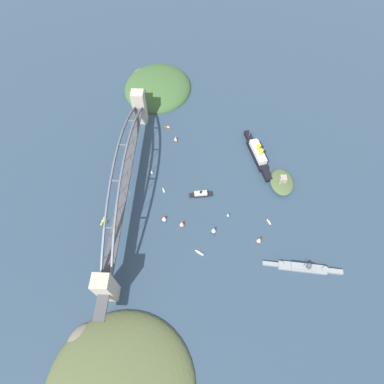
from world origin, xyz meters
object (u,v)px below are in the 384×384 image
(naval_cruiser, at_px, (303,267))
(small_boat_7, at_px, (152,172))
(fort_island_mid_harbor, at_px, (282,182))
(small_boat_3, at_px, (164,218))
(small_boat_0, at_px, (176,139))
(small_boat_6, at_px, (164,190))
(harbor_ferry_steamer, at_px, (201,194))
(harbor_arch_bridge, at_px, (125,180))
(small_boat_5, at_px, (199,253))
(small_boat_2, at_px, (259,240))
(small_boat_4, at_px, (168,127))
(ocean_liner, at_px, (258,154))
(small_boat_9, at_px, (182,224))
(seaplane_taxiing_near_bridge, at_px, (104,222))
(small_boat_1, at_px, (269,222))
(small_boat_10, at_px, (228,215))
(small_boat_8, at_px, (214,230))

(naval_cruiser, relative_size, small_boat_7, 12.60)
(fort_island_mid_harbor, distance_m, small_boat_3, 155.55)
(small_boat_0, bearing_deg, fort_island_mid_harbor, 64.91)
(small_boat_6, bearing_deg, harbor_ferry_steamer, 84.52)
(naval_cruiser, relative_size, harbor_ferry_steamer, 2.95)
(harbor_arch_bridge, xyz_separation_m, small_boat_5, (74.55, 89.96, -28.28))
(harbor_arch_bridge, xyz_separation_m, small_boat_2, (57.79, 157.60, -24.04))
(fort_island_mid_harbor, xyz_separation_m, small_boat_4, (-88.44, -152.59, -3.50))
(ocean_liner, bearing_deg, small_boat_9, -41.83)
(harbor_arch_bridge, height_order, small_boat_6, harbor_arch_bridge)
(small_boat_4, relative_size, small_boat_5, 1.20)
(fort_island_mid_harbor, bearing_deg, small_boat_6, -83.52)
(small_boat_3, relative_size, small_boat_4, 0.78)
(small_boat_4, bearing_deg, small_boat_5, 15.40)
(seaplane_taxiing_near_bridge, xyz_separation_m, small_boat_7, (-73.05, 49.07, 0.94))
(small_boat_4, distance_m, small_boat_9, 155.30)
(small_boat_4, bearing_deg, naval_cruiser, 39.77)
(seaplane_taxiing_near_bridge, xyz_separation_m, small_boat_5, (32.65, 114.13, -1.49))
(naval_cruiser, relative_size, small_boat_2, 8.06)
(ocean_liner, height_order, small_boat_9, ocean_liner)
(harbor_arch_bridge, bearing_deg, small_boat_1, 79.09)
(small_boat_4, bearing_deg, small_boat_7, -9.97)
(harbor_ferry_steamer, bearing_deg, small_boat_9, -26.31)
(seaplane_taxiing_near_bridge, xyz_separation_m, small_boat_4, (-152.68, 63.08, -1.32))
(harbor_ferry_steamer, xyz_separation_m, fort_island_mid_harbor, (-21.44, 101.95, 1.86))
(small_boat_1, distance_m, small_boat_9, 103.32)
(harbor_ferry_steamer, distance_m, small_boat_7, 71.38)
(small_boat_5, xyz_separation_m, small_boat_10, (-47.75, 33.06, 2.37))
(small_boat_2, relative_size, small_boat_5, 1.09)
(fort_island_mid_harbor, bearing_deg, harbor_arch_bridge, -83.34)
(small_boat_0, distance_m, small_boat_3, 123.20)
(harbor_arch_bridge, distance_m, small_boat_8, 118.73)
(small_boat_5, bearing_deg, seaplane_taxiing_near_bridge, -105.97)
(harbor_arch_bridge, height_order, small_boat_4, harbor_arch_bridge)
(small_boat_1, distance_m, small_boat_6, 134.61)
(small_boat_10, bearing_deg, small_boat_7, -120.57)
(ocean_liner, height_order, small_boat_7, ocean_liner)
(fort_island_mid_harbor, bearing_deg, small_boat_3, -68.23)
(small_boat_2, height_order, small_boat_10, small_boat_2)
(small_boat_0, height_order, small_boat_4, small_boat_0)
(harbor_arch_bridge, distance_m, small_boat_1, 176.82)
(seaplane_taxiing_near_bridge, height_order, small_boat_8, small_boat_8)
(small_boat_5, relative_size, small_boat_7, 1.43)
(small_boat_7, xyz_separation_m, small_boat_10, (57.95, 98.12, -0.06))
(small_boat_1, distance_m, small_boat_5, 91.42)
(small_boat_0, relative_size, small_boat_7, 1.25)
(seaplane_taxiing_near_bridge, height_order, small_boat_0, small_boat_0)
(small_boat_8, relative_size, small_boat_10, 1.55)
(small_boat_3, height_order, small_boat_7, small_boat_3)
(small_boat_6, bearing_deg, harbor_arch_bridge, -82.72)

